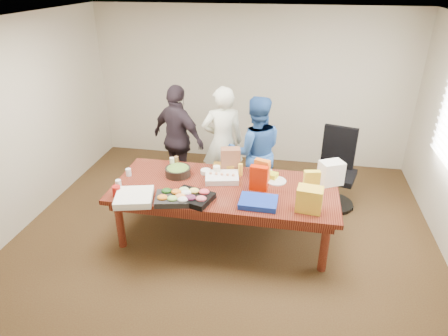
% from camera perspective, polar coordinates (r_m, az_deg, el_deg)
% --- Properties ---
extents(floor, '(5.50, 5.00, 0.02)m').
position_cam_1_polar(floor, '(5.36, 0.08, -9.82)').
color(floor, '#47301E').
rests_on(floor, ground).
extents(ceiling, '(5.50, 5.00, 0.02)m').
position_cam_1_polar(ceiling, '(4.33, 0.11, 20.50)').
color(ceiling, white).
rests_on(ceiling, wall_back).
extents(wall_back, '(5.50, 0.04, 2.70)m').
position_cam_1_polar(wall_back, '(7.02, 3.86, 11.56)').
color(wall_back, beige).
rests_on(wall_back, floor).
extents(wall_front, '(5.50, 0.04, 2.70)m').
position_cam_1_polar(wall_front, '(2.64, -10.27, -17.77)').
color(wall_front, beige).
rests_on(wall_front, floor).
extents(wall_left, '(0.04, 5.00, 2.70)m').
position_cam_1_polar(wall_left, '(5.80, -27.80, 5.20)').
color(wall_left, beige).
rests_on(wall_left, floor).
extents(conference_table, '(2.80, 1.20, 0.75)m').
position_cam_1_polar(conference_table, '(5.14, 0.09, -6.37)').
color(conference_table, '#4C1C0F').
rests_on(conference_table, floor).
extents(office_chair, '(0.72, 0.72, 1.14)m').
position_cam_1_polar(office_chair, '(5.91, 16.09, -0.62)').
color(office_chair, black).
rests_on(office_chair, floor).
extents(person_center, '(0.72, 0.57, 1.72)m').
position_cam_1_polar(person_center, '(5.94, -0.19, 3.74)').
color(person_center, white).
rests_on(person_center, floor).
extents(person_right, '(0.92, 0.79, 1.65)m').
position_cam_1_polar(person_right, '(5.72, 4.57, 2.36)').
color(person_right, '#275199').
rests_on(person_right, floor).
extents(person_left, '(1.07, 0.82, 1.69)m').
position_cam_1_polar(person_left, '(6.14, -6.62, 4.20)').
color(person_left, '#292027').
rests_on(person_left, floor).
extents(veggie_tray, '(0.51, 0.43, 0.07)m').
position_cam_1_polar(veggie_tray, '(4.67, -7.16, -4.39)').
color(veggie_tray, black).
rests_on(veggie_tray, conference_table).
extents(fruit_tray, '(0.53, 0.47, 0.07)m').
position_cam_1_polar(fruit_tray, '(4.66, -4.59, -4.28)').
color(fruit_tray, black).
rests_on(fruit_tray, conference_table).
extents(sheet_cake, '(0.48, 0.40, 0.07)m').
position_cam_1_polar(sheet_cake, '(5.08, -0.30, -1.39)').
color(sheet_cake, white).
rests_on(sheet_cake, conference_table).
extents(salad_bowl, '(0.38, 0.38, 0.11)m').
position_cam_1_polar(salad_bowl, '(5.23, -6.68, -0.50)').
color(salad_bowl, black).
rests_on(salad_bowl, conference_table).
extents(chip_bag_blue, '(0.44, 0.33, 0.06)m').
position_cam_1_polar(chip_bag_blue, '(4.58, 4.99, -4.93)').
color(chip_bag_blue, '#132FA0').
rests_on(chip_bag_blue, conference_table).
extents(chip_bag_red, '(0.23, 0.11, 0.32)m').
position_cam_1_polar(chip_bag_red, '(4.82, 5.06, -1.48)').
color(chip_bag_red, red).
rests_on(chip_bag_red, conference_table).
extents(chip_bag_yellow, '(0.20, 0.12, 0.29)m').
position_cam_1_polar(chip_bag_yellow, '(4.87, 12.54, -1.96)').
color(chip_bag_yellow, yellow).
rests_on(chip_bag_yellow, conference_table).
extents(chip_bag_orange, '(0.21, 0.14, 0.30)m').
position_cam_1_polar(chip_bag_orange, '(5.02, 5.52, -0.40)').
color(chip_bag_orange, orange).
rests_on(chip_bag_orange, conference_table).
extents(mayo_jar, '(0.11, 0.11, 0.14)m').
position_cam_1_polar(mayo_jar, '(5.16, -1.06, -0.45)').
color(mayo_jar, white).
rests_on(mayo_jar, conference_table).
extents(mustard_bottle, '(0.07, 0.07, 0.17)m').
position_cam_1_polar(mustard_bottle, '(5.18, 2.39, -0.24)').
color(mustard_bottle, yellow).
rests_on(mustard_bottle, conference_table).
extents(dressing_bottle, '(0.07, 0.07, 0.19)m').
position_cam_1_polar(dressing_bottle, '(5.37, -6.89, 0.73)').
color(dressing_bottle, brown).
rests_on(dressing_bottle, conference_table).
extents(ranch_bottle, '(0.08, 0.08, 0.19)m').
position_cam_1_polar(ranch_bottle, '(5.35, -7.50, 0.57)').
color(ranch_bottle, '#EAE4C4').
rests_on(ranch_bottle, conference_table).
extents(banana_bunch, '(0.26, 0.20, 0.07)m').
position_cam_1_polar(banana_bunch, '(5.17, 6.49, -1.02)').
color(banana_bunch, yellow).
rests_on(banana_bunch, conference_table).
extents(bread_loaf, '(0.29, 0.14, 0.11)m').
position_cam_1_polar(bread_loaf, '(5.29, -0.01, 0.05)').
color(bread_loaf, olive).
rests_on(bread_loaf, conference_table).
extents(kraft_bag, '(0.28, 0.20, 0.33)m').
position_cam_1_polar(kraft_bag, '(5.25, 0.93, 1.17)').
color(kraft_bag, brown).
rests_on(kraft_bag, conference_table).
extents(red_cup, '(0.12, 0.12, 0.13)m').
position_cam_1_polar(red_cup, '(4.89, -15.27, -3.24)').
color(red_cup, '#B11611').
rests_on(red_cup, conference_table).
extents(clear_cup_a, '(0.08, 0.08, 0.10)m').
position_cam_1_polar(clear_cup_a, '(5.08, -15.02, -2.20)').
color(clear_cup_a, white).
rests_on(clear_cup_a, conference_table).
extents(clear_cup_b, '(0.07, 0.07, 0.10)m').
position_cam_1_polar(clear_cup_b, '(5.33, -13.64, -0.60)').
color(clear_cup_b, white).
rests_on(clear_cup_b, conference_table).
extents(pizza_box_lower, '(0.52, 0.52, 0.05)m').
position_cam_1_polar(pizza_box_lower, '(4.76, -12.85, -4.37)').
color(pizza_box_lower, white).
rests_on(pizza_box_lower, conference_table).
extents(pizza_box_upper, '(0.52, 0.52, 0.05)m').
position_cam_1_polar(pizza_box_upper, '(4.72, -12.89, -4.01)').
color(pizza_box_upper, white).
rests_on(pizza_box_upper, pizza_box_lower).
extents(plate_a, '(0.33, 0.33, 0.01)m').
position_cam_1_polar(plate_a, '(5.10, 7.57, -1.86)').
color(plate_a, white).
rests_on(plate_a, conference_table).
extents(plate_b, '(0.32, 0.32, 0.02)m').
position_cam_1_polar(plate_b, '(5.32, 5.61, -0.50)').
color(plate_b, beige).
rests_on(plate_b, conference_table).
extents(dip_bowl_a, '(0.19, 0.19, 0.06)m').
position_cam_1_polar(dip_bowl_a, '(5.21, 1.26, -0.68)').
color(dip_bowl_a, beige).
rests_on(dip_bowl_a, conference_table).
extents(dip_bowl_b, '(0.16, 0.16, 0.05)m').
position_cam_1_polar(dip_bowl_b, '(5.25, -2.66, -0.52)').
color(dip_bowl_b, white).
rests_on(dip_bowl_b, conference_table).
extents(grocery_bag_white, '(0.34, 0.31, 0.30)m').
position_cam_1_polar(grocery_bag_white, '(5.13, 15.22, -0.67)').
color(grocery_bag_white, white).
rests_on(grocery_bag_white, conference_table).
extents(grocery_bag_yellow, '(0.31, 0.23, 0.28)m').
position_cam_1_polar(grocery_bag_yellow, '(4.51, 12.26, -4.45)').
color(grocery_bag_yellow, yellow).
rests_on(grocery_bag_yellow, conference_table).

